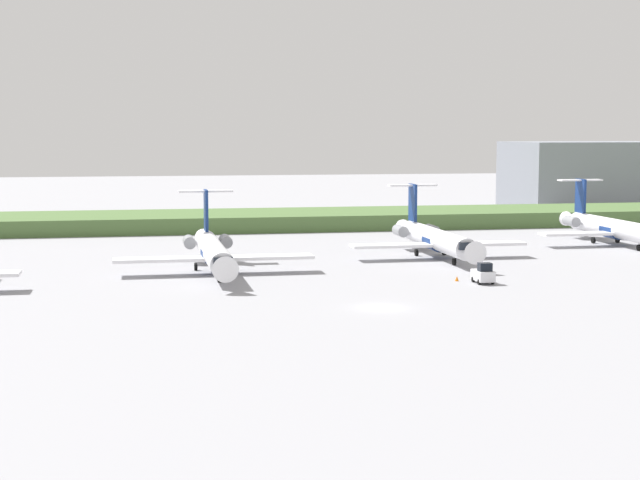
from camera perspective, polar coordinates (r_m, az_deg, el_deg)
ground_plane at (r=121.40m, az=0.08°, el=-1.45°), size 500.00×500.00×0.00m
grass_berm at (r=168.94m, az=-3.01°, el=1.16°), size 320.00×20.00×2.61m
regional_jet_third at (r=115.67m, az=-6.16°, el=-0.61°), size 22.81×31.00×9.00m
regional_jet_fourth at (r=129.54m, az=6.60°, el=0.12°), size 22.81×31.00×9.00m
regional_jet_fifth at (r=149.37m, az=16.40°, el=0.72°), size 22.81×31.00×9.00m
distant_hangar at (r=225.95m, az=17.07°, el=3.63°), size 49.69×23.75×14.06m
baggage_tug at (r=108.16m, az=9.35°, el=-1.95°), size 1.72×3.20×2.30m
safety_cone_front_marker at (r=109.55m, az=7.86°, el=-2.21°), size 0.44×0.44×0.55m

